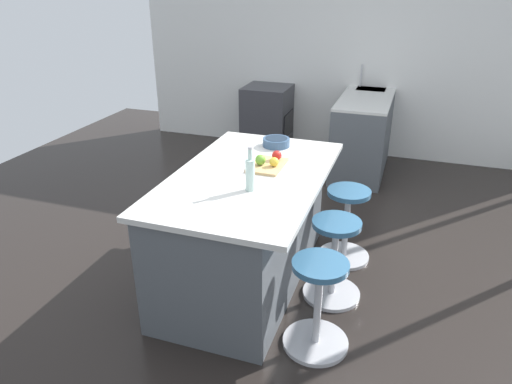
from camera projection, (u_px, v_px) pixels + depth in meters
The scene contains 14 objects.
ground_plane at pixel (274, 268), 4.01m from camera, with size 8.18×8.18×0.00m, color black.
interior_partition_left at pixel (347, 47), 6.12m from camera, with size 0.12×5.64×2.78m.
sink_cabinet at pixel (366, 127), 6.10m from camera, with size 1.98×0.60×1.20m.
oven_range at pixel (267, 119), 6.50m from camera, with size 0.60×0.61×0.89m.
kitchen_island at pixel (244, 227), 3.69m from camera, with size 1.80×1.07×0.93m.
stool_by_window at pixel (346, 227), 4.03m from camera, with size 0.44×0.44×0.65m.
stool_middle at pixel (334, 261), 3.55m from camera, with size 0.44×0.44×0.65m.
stool_near_camera at pixel (318, 307), 3.06m from camera, with size 0.44×0.44×0.65m.
cutting_board at pixel (267, 165), 3.61m from camera, with size 0.36×0.24×0.02m, color tan.
apple_green at pixel (260, 160), 3.58m from camera, with size 0.08×0.08×0.08m, color #609E2D.
apple_yellow at pixel (274, 162), 3.56m from camera, with size 0.07×0.07×0.07m, color gold.
apple_red at pixel (277, 155), 3.67m from camera, with size 0.08×0.08×0.08m, color red.
water_bottle at pixel (250, 173), 3.17m from camera, with size 0.06×0.06×0.31m.
fruit_bowl at pixel (276, 142), 4.03m from camera, with size 0.23×0.23×0.07m.
Camera 1 is at (3.23, 0.95, 2.27)m, focal length 33.27 mm.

